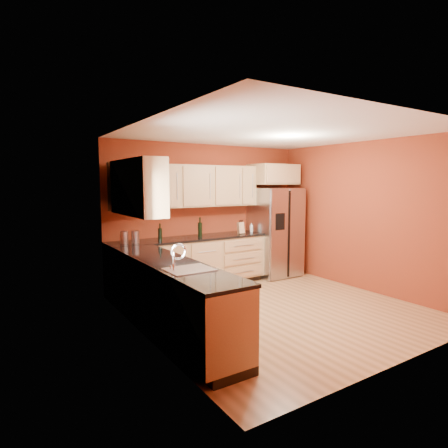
# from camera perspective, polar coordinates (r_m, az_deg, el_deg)

# --- Properties ---
(floor) EXTENTS (4.00, 4.00, 0.00)m
(floor) POSITION_cam_1_polar(r_m,az_deg,el_deg) (5.79, 7.83, -12.75)
(floor) COLOR #946439
(floor) RESTS_ON ground
(ceiling) EXTENTS (4.00, 4.00, 0.00)m
(ceiling) POSITION_cam_1_polar(r_m,az_deg,el_deg) (5.52, 8.25, 13.68)
(ceiling) COLOR white
(ceiling) RESTS_ON wall_back
(wall_back) EXTENTS (4.00, 0.04, 2.60)m
(wall_back) POSITION_cam_1_polar(r_m,az_deg,el_deg) (7.14, -2.46, 1.61)
(wall_back) COLOR maroon
(wall_back) RESTS_ON floor
(wall_front) EXTENTS (4.00, 0.04, 2.60)m
(wall_front) POSITION_cam_1_polar(r_m,az_deg,el_deg) (4.21, 26.04, -2.36)
(wall_front) COLOR maroon
(wall_front) RESTS_ON floor
(wall_left) EXTENTS (0.04, 4.00, 2.60)m
(wall_left) POSITION_cam_1_polar(r_m,az_deg,el_deg) (4.48, -11.80, -1.35)
(wall_left) COLOR maroon
(wall_left) RESTS_ON floor
(wall_right) EXTENTS (0.04, 4.00, 2.60)m
(wall_right) POSITION_cam_1_polar(r_m,az_deg,el_deg) (6.97, 20.63, 1.09)
(wall_right) COLOR maroon
(wall_right) RESTS_ON floor
(base_cabinets_back) EXTENTS (2.90, 0.60, 0.88)m
(base_cabinets_back) POSITION_cam_1_polar(r_m,az_deg,el_deg) (6.74, -5.21, -6.09)
(base_cabinets_back) COLOR #A2734E
(base_cabinets_back) RESTS_ON floor
(base_cabinets_left) EXTENTS (0.60, 2.80, 0.88)m
(base_cabinets_left) POSITION_cam_1_polar(r_m,az_deg,el_deg) (4.78, -8.14, -11.37)
(base_cabinets_left) COLOR #A2734E
(base_cabinets_left) RESTS_ON floor
(countertop_back) EXTENTS (2.90, 0.62, 0.04)m
(countertop_back) POSITION_cam_1_polar(r_m,az_deg,el_deg) (6.65, -5.21, -2.23)
(countertop_back) COLOR black
(countertop_back) RESTS_ON base_cabinets_back
(countertop_left) EXTENTS (0.62, 2.80, 0.04)m
(countertop_left) POSITION_cam_1_polar(r_m,az_deg,el_deg) (4.67, -8.11, -5.96)
(countertop_left) COLOR black
(countertop_left) RESTS_ON base_cabinets_left
(upper_cabinets_back) EXTENTS (2.30, 0.33, 0.75)m
(upper_cabinets_back) POSITION_cam_1_polar(r_m,az_deg,el_deg) (6.85, -3.60, 5.80)
(upper_cabinets_back) COLOR #A2734E
(upper_cabinets_back) RESTS_ON wall_back
(upper_cabinets_left) EXTENTS (0.33, 1.35, 0.75)m
(upper_cabinets_left) POSITION_cam_1_polar(r_m,az_deg,el_deg) (5.18, -13.08, 5.47)
(upper_cabinets_left) COLOR #A2734E
(upper_cabinets_left) RESTS_ON wall_left
(corner_upper_cabinet) EXTENTS (0.67, 0.67, 0.75)m
(corner_upper_cabinet) POSITION_cam_1_polar(r_m,az_deg,el_deg) (6.13, -14.59, 5.54)
(corner_upper_cabinet) COLOR #A2734E
(corner_upper_cabinet) RESTS_ON wall_back
(over_fridge_cabinet) EXTENTS (0.92, 0.60, 0.40)m
(over_fridge_cabinet) POSITION_cam_1_polar(r_m,az_deg,el_deg) (7.65, 7.53, 7.50)
(over_fridge_cabinet) COLOR #A2734E
(over_fridge_cabinet) RESTS_ON wall_back
(refrigerator) EXTENTS (0.90, 0.75, 1.78)m
(refrigerator) POSITION_cam_1_polar(r_m,az_deg,el_deg) (7.65, 7.76, -1.21)
(refrigerator) COLOR #A8A8AD
(refrigerator) RESTS_ON floor
(window) EXTENTS (0.03, 0.90, 1.00)m
(window) POSITION_cam_1_polar(r_m,az_deg,el_deg) (4.00, -9.07, 1.40)
(window) COLOR white
(window) RESTS_ON wall_left
(sink_faucet) EXTENTS (0.50, 0.42, 0.30)m
(sink_faucet) POSITION_cam_1_polar(r_m,az_deg,el_deg) (4.19, -5.30, -4.96)
(sink_faucet) COLOR white
(sink_faucet) RESTS_ON countertop_left
(canister_left) EXTENTS (0.13, 0.13, 0.19)m
(canister_left) POSITION_cam_1_polar(r_m,az_deg,el_deg) (6.18, -13.36, -1.93)
(canister_left) COLOR #A8A8AD
(canister_left) RESTS_ON countertop_back
(canister_right) EXTENTS (0.15, 0.15, 0.20)m
(canister_right) POSITION_cam_1_polar(r_m,az_deg,el_deg) (6.17, -14.95, -1.99)
(canister_right) COLOR #A8A8AD
(canister_right) RESTS_ON countertop_back
(wine_bottle_a) EXTENTS (0.09, 0.09, 0.35)m
(wine_bottle_a) POSITION_cam_1_polar(r_m,az_deg,el_deg) (6.75, -3.68, -0.44)
(wine_bottle_a) COLOR black
(wine_bottle_a) RESTS_ON countertop_back
(wine_bottle_b) EXTENTS (0.09, 0.09, 0.29)m
(wine_bottle_b) POSITION_cam_1_polar(r_m,az_deg,el_deg) (6.31, -9.72, -1.24)
(wine_bottle_b) COLOR black
(wine_bottle_b) RESTS_ON countertop_back
(knife_block) EXTENTS (0.12, 0.11, 0.21)m
(knife_block) POSITION_cam_1_polar(r_m,az_deg,el_deg) (7.12, 2.57, -0.61)
(knife_block) COLOR tan
(knife_block) RESTS_ON countertop_back
(soap_dispenser) EXTENTS (0.06, 0.06, 0.18)m
(soap_dispenser) POSITION_cam_1_polar(r_m,az_deg,el_deg) (7.35, 4.20, -0.56)
(soap_dispenser) COLOR white
(soap_dispenser) RESTS_ON countertop_back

